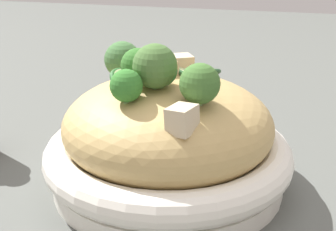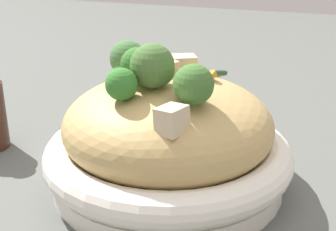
# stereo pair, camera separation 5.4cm
# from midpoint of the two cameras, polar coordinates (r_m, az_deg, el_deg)

# --- Properties ---
(ground_plane) EXTENTS (3.00, 3.00, 0.00)m
(ground_plane) POSITION_cam_midpoint_polar(r_m,az_deg,el_deg) (0.58, 2.70, -8.44)
(ground_plane) COLOR #525651
(serving_bowl) EXTENTS (0.30, 0.30, 0.06)m
(serving_bowl) POSITION_cam_midpoint_polar(r_m,az_deg,el_deg) (0.56, 2.75, -5.59)
(serving_bowl) COLOR white
(serving_bowl) RESTS_ON ground_plane
(noodle_heap) EXTENTS (0.25, 0.25, 0.11)m
(noodle_heap) POSITION_cam_midpoint_polar(r_m,az_deg,el_deg) (0.54, 2.85, -1.15)
(noodle_heap) COLOR tan
(noodle_heap) RESTS_ON serving_bowl
(broccoli_florets) EXTENTS (0.15, 0.17, 0.07)m
(broccoli_florets) POSITION_cam_midpoint_polar(r_m,az_deg,el_deg) (0.51, 0.60, 5.66)
(broccoli_florets) COLOR #9DB66E
(broccoli_florets) RESTS_ON serving_bowl
(carrot_coins) EXTENTS (0.09, 0.08, 0.02)m
(carrot_coins) POSITION_cam_midpoint_polar(r_m,az_deg,el_deg) (0.54, 5.72, 4.86)
(carrot_coins) COLOR orange
(carrot_coins) RESTS_ON serving_bowl
(zucchini_slices) EXTENTS (0.16, 0.13, 0.04)m
(zucchini_slices) POSITION_cam_midpoint_polar(r_m,az_deg,el_deg) (0.56, 4.17, 4.98)
(zucchini_slices) COLOR beige
(zucchini_slices) RESTS_ON serving_bowl
(chicken_chunks) EXTENTS (0.17, 0.09, 0.04)m
(chicken_chunks) POSITION_cam_midpoint_polar(r_m,az_deg,el_deg) (0.52, 3.71, 4.36)
(chicken_chunks) COLOR beige
(chicken_chunks) RESTS_ON serving_bowl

